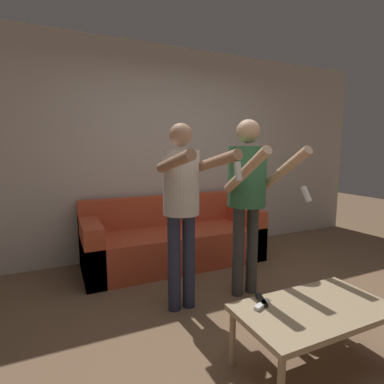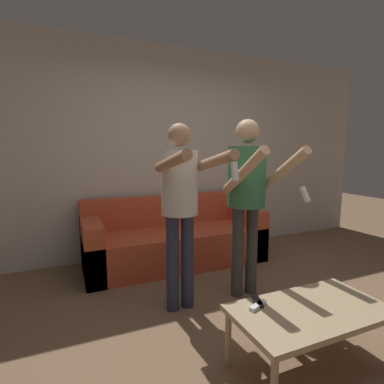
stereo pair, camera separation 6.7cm
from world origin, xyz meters
name	(u,v)px [view 1 (the left image)]	position (x,y,z in m)	size (l,w,h in m)	color
ground_plane	(266,331)	(0.00, 0.00, 0.00)	(14.00, 14.00, 0.00)	brown
wall_back	(170,153)	(0.00, 2.08, 1.35)	(6.40, 0.06, 2.70)	beige
couch	(174,240)	(-0.13, 1.64, 0.28)	(2.15, 0.83, 0.80)	#C64C2D
person_standing_left	(182,197)	(-0.46, 0.56, 1.00)	(0.43, 0.77, 1.60)	#282D47
person_standing_right	(248,187)	(0.20, 0.57, 1.05)	(0.47, 0.76, 1.66)	#383838
coffee_table	(314,313)	(0.02, -0.43, 0.37)	(0.98, 0.53, 0.41)	tan
remote_near	(262,305)	(-0.28, -0.29, 0.42)	(0.15, 0.09, 0.02)	white
remote_far	(261,300)	(-0.25, -0.24, 0.42)	(0.08, 0.15, 0.02)	black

